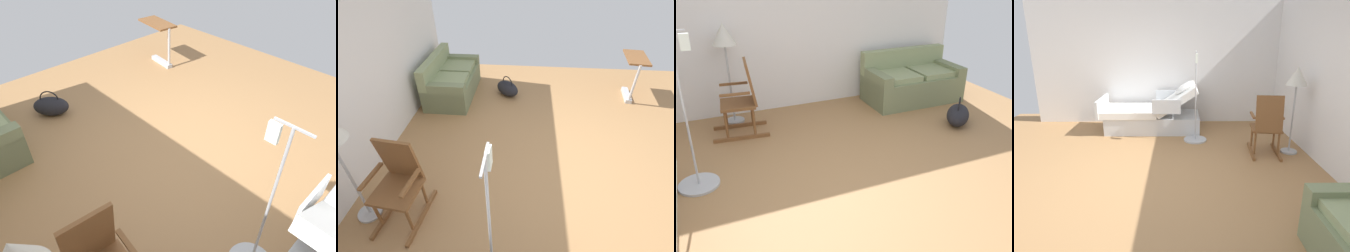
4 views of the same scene
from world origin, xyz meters
The scene contains 4 objects.
ground_plane centered at (0.00, 0.00, 0.00)m, with size 7.28×7.28×0.00m, color #9E7247.
overbed_table centered at (2.25, -1.60, 0.53)m, with size 0.87×0.50×0.84m.
duffel_bag centered at (2.06, 0.96, 0.15)m, with size 0.62×0.62×0.43m.
iv_pole centered at (-1.61, 0.79, 0.25)m, with size 0.44×0.44×1.69m.
Camera 1 is at (-2.14, 2.38, 2.83)m, focal length 32.11 mm.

